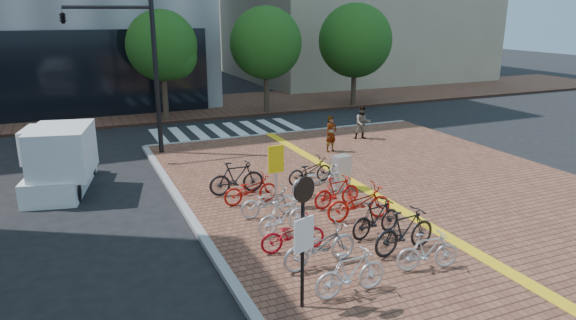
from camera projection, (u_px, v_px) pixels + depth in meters
name	position (u px, v px, depth m)	size (l,w,h in m)	color
ground	(361.00, 238.00, 14.05)	(120.00, 120.00, 0.00)	black
tactile_strip	(575.00, 310.00, 10.36)	(0.40, 34.00, 0.01)	yellow
kerb_north	(288.00, 133.00, 25.75)	(14.00, 0.25, 0.15)	gray
far_sidewalk	(188.00, 108.00, 32.53)	(70.00, 8.00, 0.15)	brown
crosswalk	(228.00, 131.00, 26.57)	(7.50, 4.00, 0.01)	silver
street_trees	(283.00, 44.00, 30.21)	(16.20, 4.60, 6.35)	#38281E
bike_0	(351.00, 273.00, 10.81)	(0.48, 1.71, 1.03)	silver
bike_1	(320.00, 246.00, 12.06)	(0.69, 1.98, 1.04)	#A9A9AD
bike_2	(293.00, 234.00, 12.85)	(0.59, 1.68, 0.88)	#AF0C19
bike_3	(283.00, 216.00, 13.89)	(0.45, 1.60, 0.96)	white
bike_4	(269.00, 202.00, 15.03)	(0.60, 1.72, 0.91)	#B7B8BC
bike_5	(251.00, 189.00, 16.04)	(0.61, 1.76, 0.92)	red
bike_6	(237.00, 178.00, 16.85)	(0.52, 1.85, 1.11)	black
bike_7	(428.00, 251.00, 11.89)	(0.44, 1.56, 0.94)	silver
bike_8	(405.00, 231.00, 12.73)	(0.54, 1.90, 1.14)	black
bike_9	(376.00, 218.00, 13.69)	(0.47, 1.68, 1.01)	black
bike_10	(359.00, 203.00, 14.74)	(0.69, 1.98, 1.04)	red
bike_11	(337.00, 192.00, 15.74)	(0.46, 1.63, 0.98)	#BB110D
bike_12	(318.00, 180.00, 16.80)	(0.69, 1.97, 1.03)	#A8A7AC
bike_13	(310.00, 171.00, 17.91)	(0.61, 1.75, 0.92)	black
pedestrian_a	(331.00, 134.00, 21.92)	(0.57, 0.37, 1.55)	gray
pedestrian_b	(363.00, 123.00, 24.10)	(0.77, 0.60, 1.57)	#4C4E61
utility_box	(341.00, 172.00, 17.32)	(0.54, 0.39, 1.17)	silver
yellow_sign	(276.00, 165.00, 15.53)	(0.53, 0.15, 1.95)	#B7B7BC
notice_sign	(303.00, 227.00, 9.98)	(0.50, 0.21, 2.82)	black
traffic_light_pole	(115.00, 45.00, 20.18)	(3.53, 1.36, 6.57)	black
box_truck	(58.00, 159.00, 17.55)	(2.56, 4.31, 2.33)	white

